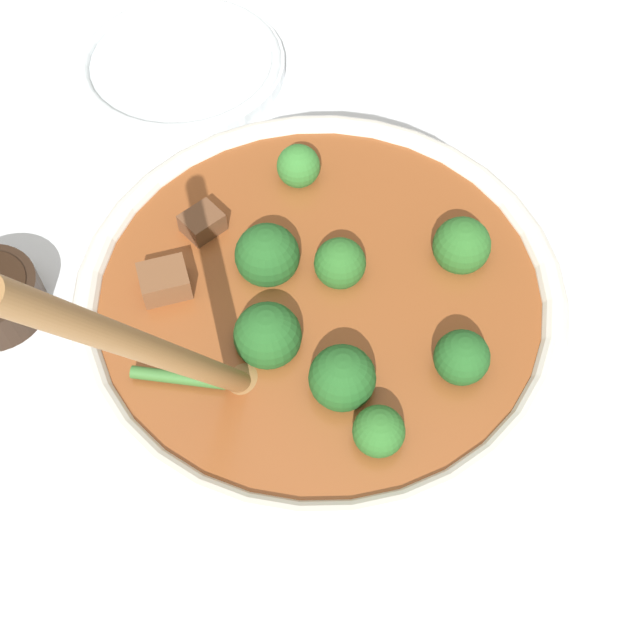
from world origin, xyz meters
TOP-DOWN VIEW (x-y plane):
  - ground_plane at (0.00, 0.00)m, footprint 4.00×4.00m
  - stew_bowl at (-0.00, -0.00)m, footprint 0.30×0.28m
  - empty_plate at (0.27, 0.20)m, footprint 0.18×0.18m

SIDE VIEW (x-z plane):
  - ground_plane at x=0.00m, z-range 0.00..0.00m
  - empty_plate at x=0.27m, z-range 0.00..0.02m
  - stew_bowl at x=0.00m, z-range -0.08..0.21m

